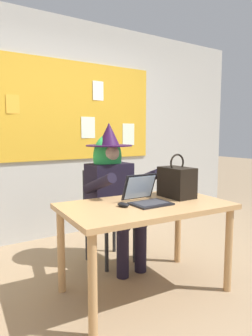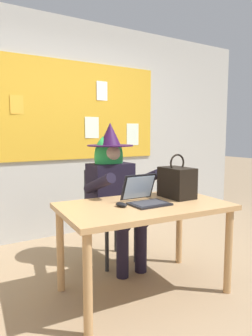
% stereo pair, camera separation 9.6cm
% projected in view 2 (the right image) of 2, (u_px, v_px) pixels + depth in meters
% --- Properties ---
extents(ground_plane, '(24.00, 24.00, 0.00)m').
position_uv_depth(ground_plane, '(160.00, 297.00, 2.38)').
color(ground_plane, '#937A5B').
extents(wall_back_bulletin, '(5.64, 1.90, 2.66)m').
position_uv_depth(wall_back_bulletin, '(70.00, 127.00, 3.79)').
color(wall_back_bulletin, '#B2B2AD').
rests_on(wall_back_bulletin, ground).
extents(desk_main, '(1.36, 0.86, 0.72)m').
position_uv_depth(desk_main, '(144.00, 215.00, 2.40)').
color(desk_main, tan).
rests_on(desk_main, ground).
extents(chair_at_desk, '(0.46, 0.46, 0.91)m').
position_uv_depth(chair_at_desk, '(107.00, 209.00, 3.07)').
color(chair_at_desk, black).
rests_on(chair_at_desk, ground).
extents(person_costumed, '(0.60, 0.69, 1.38)m').
position_uv_depth(person_costumed, '(114.00, 184.00, 2.94)').
color(person_costumed, black).
rests_on(person_costumed, ground).
extents(laptop, '(0.30, 0.32, 0.23)m').
position_uv_depth(laptop, '(145.00, 197.00, 2.41)').
color(laptop, black).
rests_on(laptop, desk_main).
extents(computer_mouse, '(0.09, 0.12, 0.03)m').
position_uv_depth(computer_mouse, '(121.00, 205.00, 2.29)').
color(computer_mouse, black).
rests_on(computer_mouse, desk_main).
extents(handbag, '(0.20, 0.30, 0.38)m').
position_uv_depth(handbag, '(177.00, 182.00, 2.61)').
color(handbag, black).
rests_on(handbag, desk_main).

